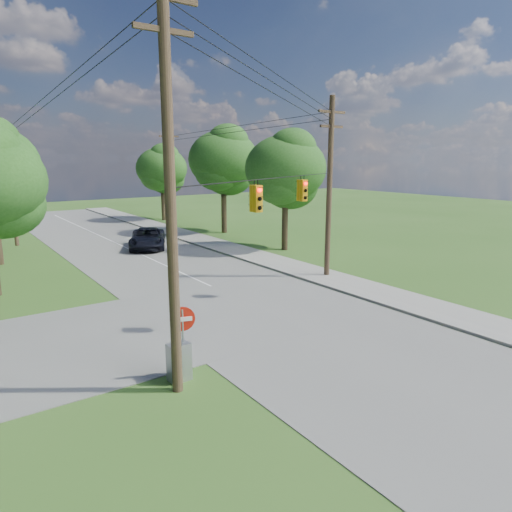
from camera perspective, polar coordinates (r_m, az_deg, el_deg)
ground at (r=16.81m, az=5.54°, el=-12.61°), size 140.00×140.00×0.00m
main_road at (r=21.61m, az=0.95°, el=-6.80°), size 10.00×100.00×0.03m
sidewalk_east at (r=25.93m, az=13.06°, el=-3.79°), size 2.60×100.00×0.12m
pole_sw at (r=13.14m, az=-10.70°, el=8.48°), size 2.00×0.32×12.00m
pole_ne at (r=27.25m, az=9.17°, el=8.68°), size 2.00×0.32×10.50m
pole_north_e at (r=45.69m, az=-10.63°, el=9.51°), size 2.00×0.32×10.00m
pole_north_w at (r=41.90m, az=-28.36°, el=8.07°), size 2.00×0.32×10.00m
power_lines at (r=25.90m, az=-8.82°, el=16.69°), size 13.93×29.62×4.93m
traffic_signals at (r=20.39m, az=3.24°, el=7.81°), size 4.91×3.27×1.05m
tree_e_near at (r=35.27m, az=3.72°, el=10.81°), size 6.20×6.20×8.81m
tree_e_mid at (r=43.78m, az=-4.11°, el=11.90°), size 6.60×6.60×9.64m
tree_e_far at (r=54.03m, az=-11.70°, el=10.67°), size 5.80×5.80×8.32m
car_main_north at (r=37.28m, az=-13.40°, el=2.18°), size 4.75×6.27×1.58m
control_cabinet at (r=15.21m, az=-9.60°, el=-12.90°), size 0.72×0.54×1.25m
do_not_enter_sign at (r=14.83m, az=-9.14°, el=-8.73°), size 0.79×0.27×2.44m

